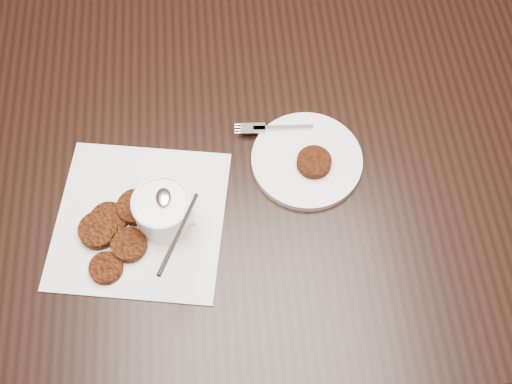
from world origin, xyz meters
TOP-DOWN VIEW (x-y plane):
  - floor at (0.00, 0.00)m, footprint 4.00×4.00m
  - table at (-0.04, 0.06)m, footprint 1.29×0.83m
  - napkin at (-0.20, -0.05)m, footprint 0.31×0.31m
  - sauce_ramekin at (-0.16, -0.05)m, footprint 0.16×0.16m
  - patty_cluster at (-0.23, -0.07)m, footprint 0.20×0.20m
  - plate_with_patty at (0.09, 0.04)m, footprint 0.20×0.20m

SIDE VIEW (x-z plane):
  - floor at x=0.00m, z-range 0.00..0.00m
  - table at x=-0.04m, z-range 0.00..0.75m
  - napkin at x=-0.20m, z-range 0.75..0.75m
  - plate_with_patty at x=0.09m, z-range 0.75..0.78m
  - patty_cluster at x=-0.23m, z-range 0.75..0.77m
  - sauce_ramekin at x=-0.16m, z-range 0.75..0.88m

